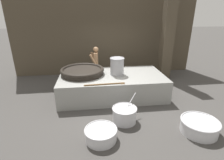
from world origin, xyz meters
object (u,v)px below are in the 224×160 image
Objects in this scene: giant_wok_near at (82,71)px; prep_bowl_vegetables at (125,114)px; stock_pot at (117,66)px; cook at (96,64)px; prep_bowl_extra at (199,126)px; prep_bowl_meat at (101,134)px.

giant_wok_near is 2.07× the size of prep_bowl_vegetables.
cook is at bearing 119.76° from stock_pot.
prep_bowl_extra is (2.39, -3.59, -0.65)m from cook.
stock_pot is 0.78× the size of prep_bowl_meat.
cook reaches higher than prep_bowl_vegetables.
giant_wok_near is 2.31m from prep_bowl_vegetables.
giant_wok_near is 1.14m from cook.
prep_bowl_vegetables is 1.88m from prep_bowl_extra.
stock_pot reaches higher than prep_bowl_extra.
cook reaches higher than prep_bowl_extra.
giant_wok_near is at bearing 138.46° from prep_bowl_extra.
prep_bowl_vegetables is at bearing -58.61° from giant_wok_near.
stock_pot is 1.40m from cook.
prep_bowl_vegetables is (-0.05, -1.71, -0.84)m from stock_pot.
stock_pot reaches higher than prep_bowl_meat.
giant_wok_near is 3.94m from prep_bowl_extra.
giant_wok_near is 0.99× the size of cook.
stock_pot is 2.65m from prep_bowl_meat.
prep_bowl_meat is at bearing -107.11° from stock_pot.
cook is at bearing 89.27° from prep_bowl_meat.
prep_bowl_vegetables is at bearing 158.71° from prep_bowl_extra.
prep_bowl_extra is at bearing -41.54° from giant_wok_near.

